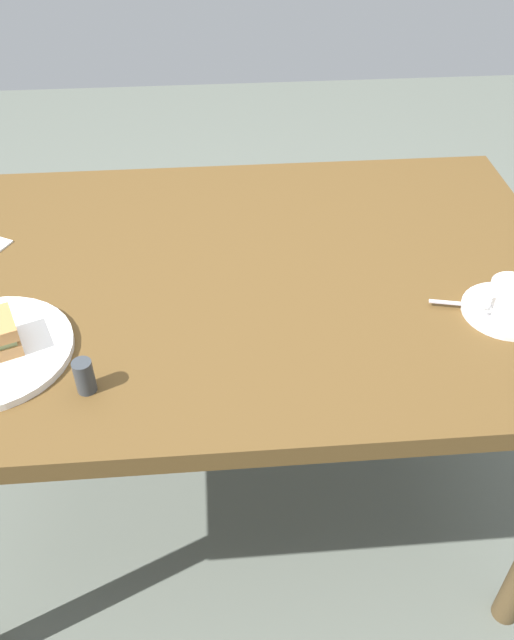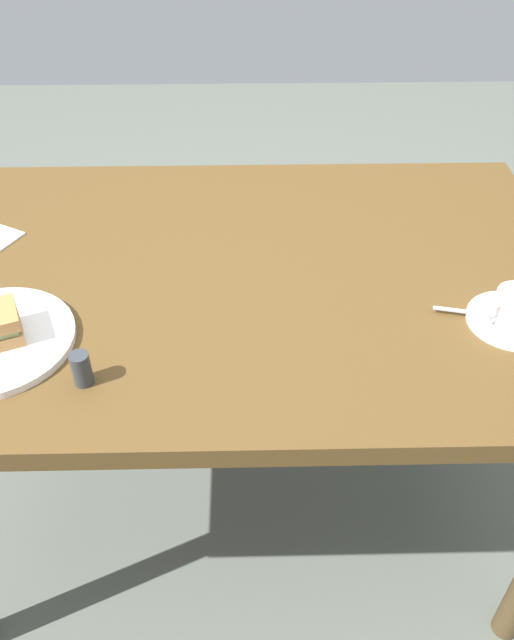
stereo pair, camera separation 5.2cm
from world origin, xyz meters
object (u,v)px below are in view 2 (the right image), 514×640
at_px(coffee_saucer, 512,320).
at_px(spoon, 470,312).
at_px(salt_shaker, 82,369).
at_px(dining_table, 240,304).

distance_m(coffee_saucer, spoon, 0.07).
height_order(coffee_saucer, salt_shaker, salt_shaker).
bearing_deg(dining_table, coffee_saucer, 161.17).
bearing_deg(spoon, dining_table, -19.85).
distance_m(dining_table, salt_shaker, 0.41).
height_order(coffee_saucer, spoon, spoon).
bearing_deg(coffee_saucer, salt_shaker, 10.18).
xyz_separation_m(coffee_saucer, spoon, (0.07, -0.02, 0.01)).
xyz_separation_m(coffee_saucer, salt_shaker, (0.75, 0.13, 0.03)).
height_order(spoon, salt_shaker, salt_shaker).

